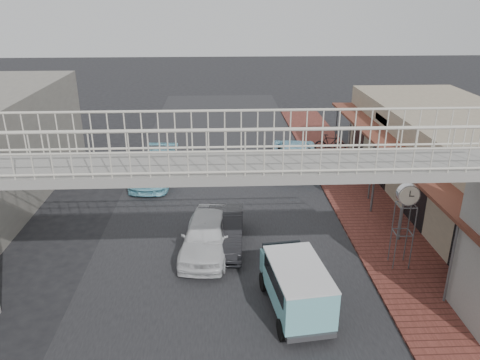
{
  "coord_description": "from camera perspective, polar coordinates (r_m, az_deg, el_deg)",
  "views": [
    {
      "loc": [
        -0.14,
        -15.07,
        9.19
      ],
      "look_at": [
        0.7,
        3.39,
        1.8
      ],
      "focal_mm": 35.0,
      "sensor_mm": 36.0,
      "label": 1
    }
  ],
  "objects": [
    {
      "name": "sidewalk",
      "position": [
        21.31,
        15.88,
        -4.5
      ],
      "size": [
        3.0,
        40.0,
        0.1
      ],
      "primitive_type": "cube",
      "color": "brown",
      "rests_on": "ground"
    },
    {
      "name": "angkot_van",
      "position": [
        14.56,
        6.86,
        -12.22
      ],
      "size": [
        1.97,
        3.63,
        1.7
      ],
      "rotation": [
        0.0,
        0.0,
        0.13
      ],
      "color": "black",
      "rests_on": "ground"
    },
    {
      "name": "road_strip",
      "position": [
        17.64,
        -1.79,
        -9.58
      ],
      "size": [
        10.0,
        60.0,
        0.01
      ],
      "primitive_type": "cube",
      "color": "black",
      "rests_on": "ground"
    },
    {
      "name": "dark_sedan",
      "position": [
        18.22,
        -1.87,
        -6.17
      ],
      "size": [
        1.6,
        4.0,
        1.29
      ],
      "primitive_type": "imported",
      "rotation": [
        0.0,
        0.0,
        -0.06
      ],
      "color": "black",
      "rests_on": "ground"
    },
    {
      "name": "arrow_sign",
      "position": [
        21.29,
        18.04,
        2.31
      ],
      "size": [
        1.76,
        1.14,
        2.94
      ],
      "rotation": [
        0.0,
        0.0,
        0.17
      ],
      "color": "#59595B",
      "rests_on": "sidewalk"
    },
    {
      "name": "street_clock",
      "position": [
        16.9,
        19.74,
        -2.13
      ],
      "size": [
        0.77,
        0.63,
        3.14
      ],
      "rotation": [
        0.0,
        0.0,
        -0.04
      ],
      "color": "#59595B",
      "rests_on": "sidewalk"
    },
    {
      "name": "shophouse_row",
      "position": [
        23.21,
        26.17,
        1.47
      ],
      "size": [
        7.2,
        18.0,
        4.0
      ],
      "color": "gray",
      "rests_on": "ground"
    },
    {
      "name": "white_hatchback",
      "position": [
        17.77,
        -4.11,
        -6.67
      ],
      "size": [
        2.19,
        4.46,
        1.46
      ],
      "primitive_type": "imported",
      "rotation": [
        0.0,
        0.0,
        -0.11
      ],
      "color": "white",
      "rests_on": "ground"
    },
    {
      "name": "footbridge",
      "position": [
        12.59,
        -1.66,
        -6.72
      ],
      "size": [
        16.4,
        2.4,
        6.34
      ],
      "color": "gray",
      "rests_on": "ground"
    },
    {
      "name": "motorcycle_far",
      "position": [
        29.09,
        10.95,
        4.37
      ],
      "size": [
        1.98,
        0.95,
        1.14
      ],
      "primitive_type": "imported",
      "rotation": [
        0.0,
        0.0,
        1.34
      ],
      "color": "black",
      "rests_on": "sidewalk"
    },
    {
      "name": "motorcycle_near",
      "position": [
        25.57,
        9.84,
        1.72
      ],
      "size": [
        1.72,
        0.61,
        0.9
      ],
      "primitive_type": "imported",
      "rotation": [
        0.0,
        0.0,
        1.56
      ],
      "color": "black",
      "rests_on": "sidewalk"
    },
    {
      "name": "ground",
      "position": [
        17.65,
        -1.79,
        -9.59
      ],
      "size": [
        120.0,
        120.0,
        0.0
      ],
      "primitive_type": "plane",
      "color": "black",
      "rests_on": "ground"
    },
    {
      "name": "angkot_curb",
      "position": [
        26.69,
        6.6,
        3.22
      ],
      "size": [
        3.14,
        5.66,
        1.5
      ],
      "primitive_type": "imported",
      "rotation": [
        0.0,
        0.0,
        3.02
      ],
      "color": "#7CBDD8",
      "rests_on": "ground"
    },
    {
      "name": "angkot_far",
      "position": [
        24.8,
        -10.31,
        1.42
      ],
      "size": [
        2.4,
        5.0,
        1.4
      ],
      "primitive_type": "imported",
      "rotation": [
        0.0,
        0.0,
        -0.09
      ],
      "color": "#80CBDE",
      "rests_on": "ground"
    }
  ]
}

